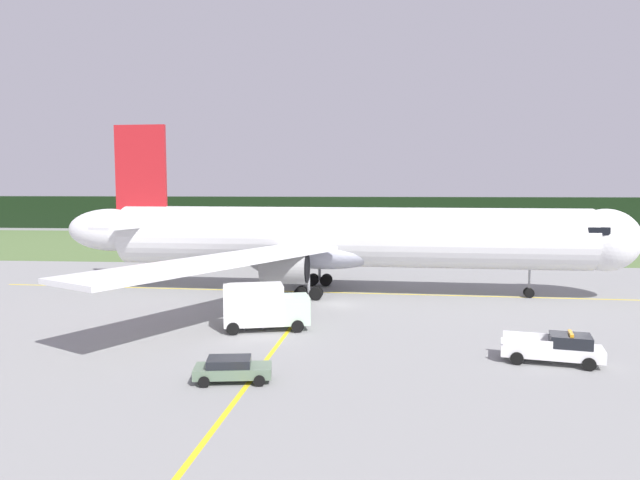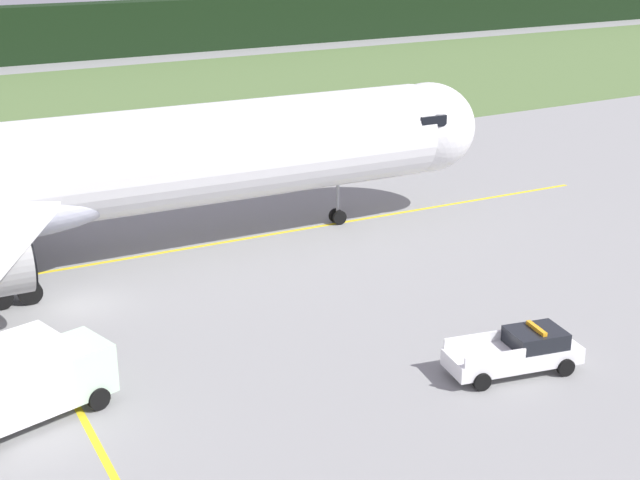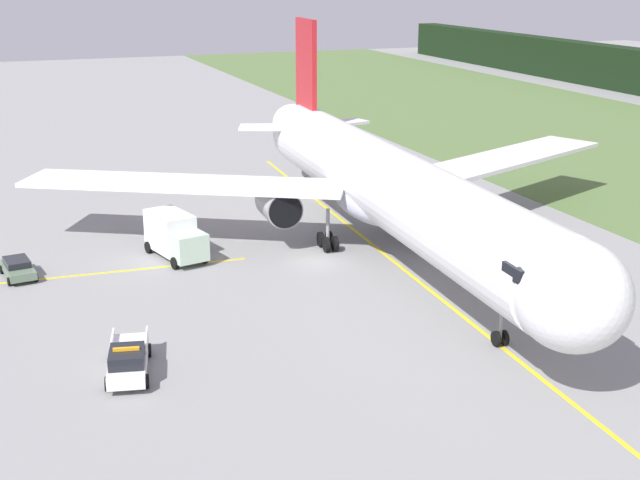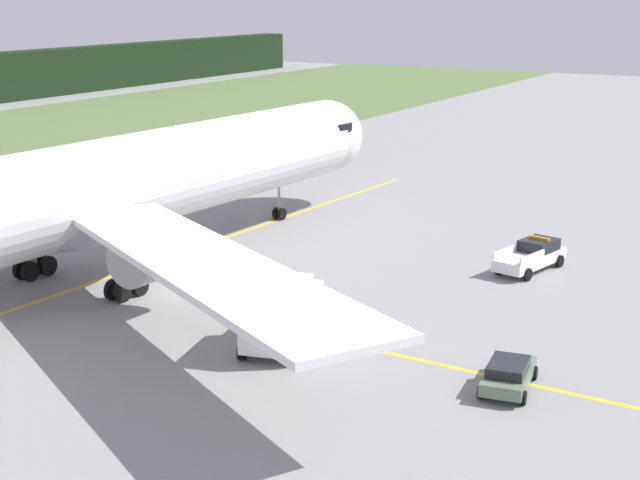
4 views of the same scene
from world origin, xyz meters
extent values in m
plane|color=gray|center=(0.00, 0.00, 0.00)|extent=(320.00, 320.00, 0.00)
cube|color=yellow|center=(0.92, 5.36, 0.00)|extent=(71.47, 3.98, 0.01)
cube|color=yellow|center=(-3.21, -18.23, 0.00)|extent=(1.68, 26.79, 0.01)
cylinder|color=white|center=(0.92, 5.36, 5.47)|extent=(44.95, 7.99, 5.70)
ellipsoid|color=white|center=(24.39, 4.15, 5.47)|extent=(6.55, 6.01, 5.70)
ellipsoid|color=white|center=(-23.12, 6.60, 5.90)|extent=(9.33, 4.74, 4.27)
ellipsoid|color=#ADB0C0|center=(-1.32, 5.48, 3.90)|extent=(11.82, 6.57, 3.13)
cube|color=black|center=(23.05, 4.22, 6.47)|extent=(2.08, 5.50, 0.70)
cube|color=white|center=(-6.91, 19.60, 4.76)|extent=(14.93, 25.34, 0.35)
cylinder|color=#A1A1A1|center=(-3.52, 12.78, 3.42)|extent=(4.02, 3.01, 2.81)
cylinder|color=black|center=(-1.53, 12.68, 3.42)|extent=(0.25, 2.59, 2.59)
cube|color=white|center=(-8.33, -8.00, 4.76)|extent=(17.02, 24.66, 0.35)
cylinder|color=#A1A1A1|center=(-4.26, -1.56, 3.42)|extent=(4.02, 3.01, 2.81)
cylinder|color=black|center=(-2.27, -1.66, 3.42)|extent=(0.25, 2.59, 2.59)
cube|color=#B31C21|center=(-19.84, 6.43, 11.50)|extent=(5.25, 0.71, 9.79)
cube|color=white|center=(-20.18, 9.70, 6.47)|extent=(4.07, 6.56, 0.28)
cube|color=white|center=(-20.51, 3.21, 6.47)|extent=(4.59, 6.62, 0.28)
cylinder|color=gray|center=(17.89, 4.49, 1.76)|extent=(0.20, 0.20, 2.62)
cylinder|color=black|center=(17.90, 4.75, 0.45)|extent=(0.91, 0.27, 0.90)
cylinder|color=black|center=(17.87, 4.23, 0.45)|extent=(0.91, 0.27, 0.90)
cylinder|color=gray|center=(-2.12, 9.23, 1.91)|extent=(0.28, 0.28, 2.62)
cylinder|color=black|center=(-1.44, 8.84, 0.60)|extent=(1.21, 0.36, 1.20)
cylinder|color=black|center=(-1.41, 9.54, 0.60)|extent=(1.21, 0.36, 1.20)
cylinder|color=black|center=(-2.84, 8.92, 0.60)|extent=(1.21, 0.36, 1.20)
cylinder|color=black|center=(-2.81, 9.61, 0.60)|extent=(1.21, 0.36, 1.20)
cylinder|color=gray|center=(-2.51, 1.83, 1.91)|extent=(0.28, 0.28, 2.62)
cylinder|color=black|center=(-1.79, 2.14, 0.60)|extent=(1.21, 0.36, 1.20)
cylinder|color=black|center=(-1.82, 1.44, 0.60)|extent=(1.21, 0.36, 1.20)
cylinder|color=black|center=(-3.19, 2.21, 0.60)|extent=(1.21, 0.36, 1.20)
cylinder|color=black|center=(-3.22, 1.52, 0.60)|extent=(1.21, 0.36, 1.20)
cube|color=white|center=(13.83, -16.07, 0.73)|extent=(6.02, 3.10, 0.70)
cube|color=black|center=(14.84, -16.28, 1.43)|extent=(2.62, 2.23, 0.70)
cube|color=white|center=(12.67, -14.88, 1.31)|extent=(2.71, 0.67, 0.45)
cube|color=white|center=(12.29, -16.68, 1.31)|extent=(2.71, 0.67, 0.45)
cube|color=orange|center=(14.84, -16.28, 1.86)|extent=(0.48, 1.37, 0.16)
cylinder|color=black|center=(15.94, -15.51, 0.38)|extent=(0.79, 0.39, 0.76)
cylinder|color=black|center=(15.53, -17.45, 0.38)|extent=(0.79, 0.39, 0.76)
cylinder|color=black|center=(12.13, -14.69, 0.38)|extent=(0.79, 0.39, 0.76)
cylinder|color=black|center=(11.71, -16.63, 0.38)|extent=(0.79, 0.39, 0.76)
cube|color=#B8D7BA|center=(-2.35, -9.07, 1.45)|extent=(2.42, 2.79, 2.00)
cube|color=white|center=(-5.33, -9.81, 1.89)|extent=(4.71, 3.35, 2.88)
cylinder|color=#99999E|center=(-4.51, -9.61, 0.36)|extent=(0.77, 0.28, 1.04)
cylinder|color=#99999E|center=(-6.16, -10.02, 0.36)|extent=(0.77, 0.28, 1.04)
cylinder|color=black|center=(-2.63, -7.91, 0.45)|extent=(0.94, 0.47, 0.90)
cylinder|color=black|center=(-2.06, -10.24, 0.45)|extent=(0.94, 0.47, 0.90)
cylinder|color=black|center=(-7.07, -9.00, 0.45)|extent=(0.94, 0.47, 0.90)
cylinder|color=black|center=(-6.49, -11.33, 0.45)|extent=(0.94, 0.47, 0.90)
cube|color=#5B725A|center=(-4.25, -20.88, 0.57)|extent=(4.34, 2.36, 0.55)
cube|color=black|center=(-4.46, -20.91, 1.08)|extent=(2.51, 1.89, 0.45)
cylinder|color=black|center=(-2.96, -19.77, 0.30)|extent=(0.62, 0.27, 0.60)
cylinder|color=black|center=(-2.69, -21.57, 0.30)|extent=(0.62, 0.27, 0.60)
cylinder|color=black|center=(-5.81, -20.19, 0.30)|extent=(0.62, 0.27, 0.60)
cylinder|color=black|center=(-5.55, -21.99, 0.30)|extent=(0.62, 0.27, 0.60)
camera|label=1|loc=(3.01, -51.37, 10.66)|focal=33.22mm
camera|label=2|loc=(-10.27, -40.96, 17.85)|focal=50.35mm
camera|label=3|loc=(57.42, -21.76, 20.86)|focal=49.06mm
camera|label=4|loc=(-41.91, -32.87, 16.62)|focal=54.18mm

